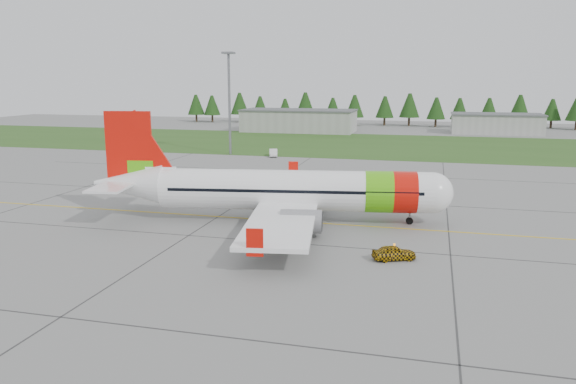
# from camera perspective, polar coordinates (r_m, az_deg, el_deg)

# --- Properties ---
(ground) EXTENTS (320.00, 320.00, 0.00)m
(ground) POSITION_cam_1_polar(r_m,az_deg,el_deg) (52.34, 5.14, -5.56)
(ground) COLOR gray
(ground) RESTS_ON ground
(aircraft) EXTENTS (38.91, 36.26, 11.84)m
(aircraft) POSITION_cam_1_polar(r_m,az_deg,el_deg) (60.47, -0.19, 0.15)
(aircraft) COLOR white
(aircraft) RESTS_ON ground
(follow_me_car) EXTENTS (1.76, 1.88, 3.72)m
(follow_me_car) POSITION_cam_1_polar(r_m,az_deg,el_deg) (48.81, 10.78, -4.71)
(follow_me_car) COLOR #DCA50C
(follow_me_car) RESTS_ON ground
(service_van) EXTENTS (1.92, 1.86, 4.48)m
(service_van) POSITION_cam_1_polar(r_m,az_deg,el_deg) (111.63, -1.50, 4.77)
(service_van) COLOR white
(service_van) RESTS_ON ground
(grass_strip) EXTENTS (320.00, 50.00, 0.03)m
(grass_strip) POSITION_cam_1_polar(r_m,az_deg,el_deg) (132.54, 11.00, 4.66)
(grass_strip) COLOR #30561E
(grass_strip) RESTS_ON ground
(taxi_guideline) EXTENTS (120.00, 0.25, 0.02)m
(taxi_guideline) POSITION_cam_1_polar(r_m,az_deg,el_deg) (59.95, 6.40, -3.36)
(taxi_guideline) COLOR gold
(taxi_guideline) RESTS_ON ground
(hangar_west) EXTENTS (32.00, 14.00, 6.00)m
(hangar_west) POSITION_cam_1_polar(r_m,az_deg,el_deg) (164.34, 1.11, 7.20)
(hangar_west) COLOR #A8A8A3
(hangar_west) RESTS_ON ground
(hangar_east) EXTENTS (24.00, 12.00, 5.20)m
(hangar_east) POSITION_cam_1_polar(r_m,az_deg,el_deg) (168.76, 20.39, 6.47)
(hangar_east) COLOR #A8A8A3
(hangar_east) RESTS_ON ground
(floodlight_mast) EXTENTS (0.50, 0.50, 20.00)m
(floodlight_mast) POSITION_cam_1_polar(r_m,az_deg,el_deg) (114.73, -5.97, 8.79)
(floodlight_mast) COLOR slate
(floodlight_mast) RESTS_ON ground
(treeline) EXTENTS (160.00, 8.00, 10.00)m
(treeline) POSITION_cam_1_polar(r_m,az_deg,el_deg) (187.87, 12.18, 8.10)
(treeline) COLOR #1C3F14
(treeline) RESTS_ON ground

